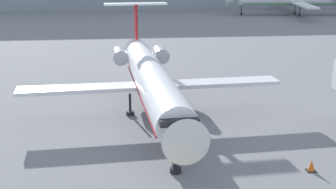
{
  "coord_description": "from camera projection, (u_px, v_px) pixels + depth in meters",
  "views": [
    {
      "loc": [
        -3.97,
        -22.54,
        14.74
      ],
      "look_at": [
        0.0,
        14.52,
        3.72
      ],
      "focal_mm": 50.0,
      "sensor_mm": 36.0,
      "label": 1
    }
  ],
  "objects": [
    {
      "name": "airplane_main",
      "position": [
        152.0,
        80.0,
        43.59
      ],
      "size": [
        24.85,
        30.59,
        9.47
      ],
      "color": "white",
      "rests_on": "ground"
    },
    {
      "name": "traffic_cone_right",
      "position": [
        311.0,
        166.0,
        33.34
      ],
      "size": [
        0.67,
        0.67,
        0.84
      ],
      "color": "black",
      "rests_on": "ground"
    }
  ]
}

